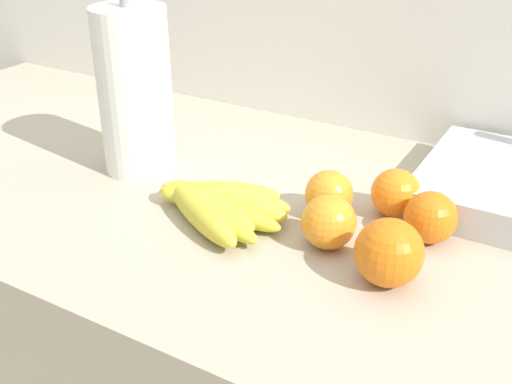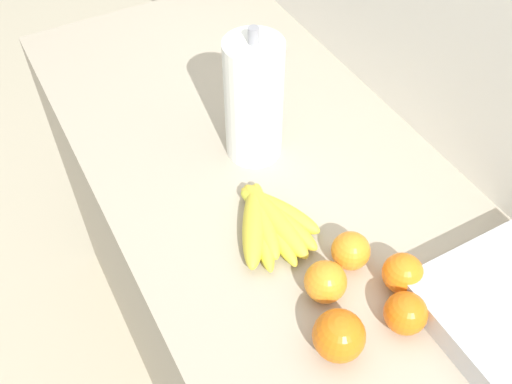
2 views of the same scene
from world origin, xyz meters
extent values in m
cube|color=silver|center=(0.00, 0.35, 0.65)|extent=(2.21, 0.06, 1.30)
ellipsoid|color=gold|center=(-0.09, -0.10, 0.95)|extent=(0.19, 0.14, 0.04)
ellipsoid|color=gold|center=(-0.08, -0.09, 0.95)|extent=(0.20, 0.10, 0.03)
ellipsoid|color=gold|center=(-0.09, -0.08, 0.95)|extent=(0.18, 0.08, 0.04)
ellipsoid|color=gold|center=(-0.08, -0.07, 0.95)|extent=(0.20, 0.05, 0.03)
ellipsoid|color=gold|center=(-0.08, -0.06, 0.95)|extent=(0.20, 0.06, 0.04)
ellipsoid|color=gold|center=(-0.08, -0.06, 0.95)|extent=(0.20, 0.09, 0.04)
ellipsoid|color=gold|center=(-0.09, -0.05, 0.95)|extent=(0.17, 0.11, 0.04)
sphere|color=orange|center=(0.05, 0.01, 0.97)|extent=(0.07, 0.07, 0.07)
sphere|color=orange|center=(0.19, 0.01, 0.97)|extent=(0.07, 0.07, 0.07)
sphere|color=orange|center=(0.08, -0.06, 0.97)|extent=(0.07, 0.07, 0.07)
sphere|color=orange|center=(0.13, 0.06, 0.97)|extent=(0.07, 0.07, 0.07)
sphere|color=orange|center=(0.17, -0.10, 0.97)|extent=(0.08, 0.08, 0.08)
cylinder|color=white|center=(-0.27, 0.00, 1.06)|extent=(0.11, 0.11, 0.25)
cylinder|color=gray|center=(-0.27, 0.00, 1.07)|extent=(0.02, 0.02, 0.28)
camera|label=1|loc=(0.34, -0.69, 1.36)|focal=43.74mm
camera|label=2|loc=(0.48, -0.40, 1.75)|focal=40.67mm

